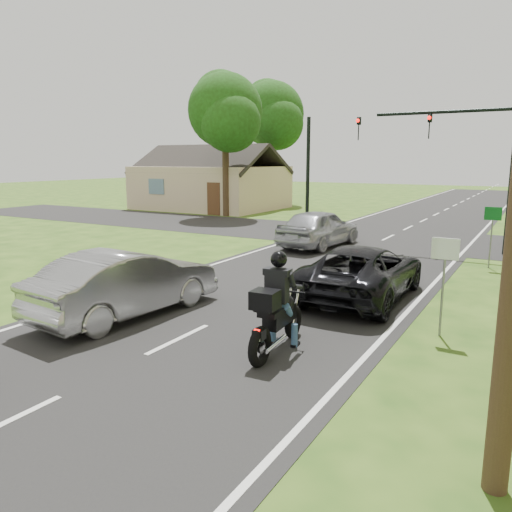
{
  "coord_description": "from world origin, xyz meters",
  "views": [
    {
      "loc": [
        6.39,
        -7.79,
        3.72
      ],
      "look_at": [
        0.14,
        3.0,
        1.3
      ],
      "focal_mm": 35.0,
      "sensor_mm": 36.0,
      "label": 1
    }
  ],
  "objects_px": {
    "dark_suv": "(362,272)",
    "motorcycle_rider": "(276,313)",
    "traffic_signal": "(463,149)",
    "sign_white": "(444,263)",
    "silver_sedan": "(127,283)",
    "silver_suv": "(319,228)",
    "sign_green": "(492,222)"
  },
  "relations": [
    {
      "from": "dark_suv",
      "to": "silver_suv",
      "type": "relative_size",
      "value": 1.08
    },
    {
      "from": "sign_white",
      "to": "sign_green",
      "type": "distance_m",
      "value": 8.0
    },
    {
      "from": "dark_suv",
      "to": "silver_suv",
      "type": "distance_m",
      "value": 8.12
    },
    {
      "from": "silver_sedan",
      "to": "silver_suv",
      "type": "relative_size",
      "value": 1.01
    },
    {
      "from": "dark_suv",
      "to": "sign_white",
      "type": "height_order",
      "value": "sign_white"
    },
    {
      "from": "silver_suv",
      "to": "sign_white",
      "type": "xyz_separation_m",
      "value": [
        6.62,
        -9.02,
        0.77
      ]
    },
    {
      "from": "motorcycle_rider",
      "to": "silver_suv",
      "type": "distance_m",
      "value": 12.24
    },
    {
      "from": "silver_sedan",
      "to": "sign_green",
      "type": "height_order",
      "value": "sign_green"
    },
    {
      "from": "dark_suv",
      "to": "motorcycle_rider",
      "type": "bearing_deg",
      "value": 86.61
    },
    {
      "from": "dark_suv",
      "to": "traffic_signal",
      "type": "distance_m",
      "value": 9.63
    },
    {
      "from": "motorcycle_rider",
      "to": "dark_suv",
      "type": "relative_size",
      "value": 0.46
    },
    {
      "from": "motorcycle_rider",
      "to": "sign_white",
      "type": "bearing_deg",
      "value": 40.46
    },
    {
      "from": "silver_sedan",
      "to": "motorcycle_rider",
      "type": "bearing_deg",
      "value": -178.86
    },
    {
      "from": "sign_white",
      "to": "motorcycle_rider",
      "type": "bearing_deg",
      "value": -135.68
    },
    {
      "from": "silver_suv",
      "to": "sign_green",
      "type": "height_order",
      "value": "sign_green"
    },
    {
      "from": "sign_green",
      "to": "silver_suv",
      "type": "bearing_deg",
      "value": 171.53
    },
    {
      "from": "motorcycle_rider",
      "to": "dark_suv",
      "type": "xyz_separation_m",
      "value": [
        0.2,
        4.62,
        -0.07
      ]
    },
    {
      "from": "dark_suv",
      "to": "silver_suv",
      "type": "height_order",
      "value": "silver_suv"
    },
    {
      "from": "motorcycle_rider",
      "to": "sign_white",
      "type": "distance_m",
      "value": 3.74
    },
    {
      "from": "sign_white",
      "to": "sign_green",
      "type": "relative_size",
      "value": 1.0
    },
    {
      "from": "silver_suv",
      "to": "traffic_signal",
      "type": "bearing_deg",
      "value": -154.0
    },
    {
      "from": "traffic_signal",
      "to": "sign_green",
      "type": "relative_size",
      "value": 3.0
    },
    {
      "from": "silver_sedan",
      "to": "sign_white",
      "type": "relative_size",
      "value": 2.28
    },
    {
      "from": "silver_sedan",
      "to": "sign_green",
      "type": "relative_size",
      "value": 2.28
    },
    {
      "from": "motorcycle_rider",
      "to": "silver_sedan",
      "type": "bearing_deg",
      "value": 172.31
    },
    {
      "from": "silver_sedan",
      "to": "traffic_signal",
      "type": "xyz_separation_m",
      "value": [
        5.45,
        13.29,
        3.33
      ]
    },
    {
      "from": "motorcycle_rider",
      "to": "dark_suv",
      "type": "bearing_deg",
      "value": 83.66
    },
    {
      "from": "traffic_signal",
      "to": "sign_white",
      "type": "xyz_separation_m",
      "value": [
        1.36,
        -11.02,
        -2.54
      ]
    },
    {
      "from": "traffic_signal",
      "to": "silver_suv",
      "type": "bearing_deg",
      "value": -159.18
    },
    {
      "from": "silver_suv",
      "to": "sign_green",
      "type": "xyz_separation_m",
      "value": [
        6.82,
        -1.02,
        0.77
      ]
    },
    {
      "from": "sign_green",
      "to": "dark_suv",
      "type": "bearing_deg",
      "value": -113.77
    },
    {
      "from": "sign_white",
      "to": "silver_sedan",
      "type": "bearing_deg",
      "value": -161.59
    }
  ]
}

